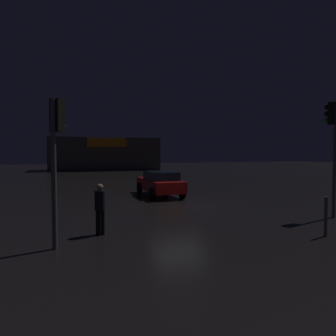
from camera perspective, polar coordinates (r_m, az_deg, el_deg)
name	(u,v)px	position (r m, az deg, el deg)	size (l,w,h in m)	color
ground_plane	(179,206)	(15.58, 1.91, -6.70)	(120.00, 120.00, 0.00)	black
store_building	(104,154)	(48.31, -11.31, 2.45)	(15.34, 7.24, 4.63)	#4C4742
traffic_signal_main	(56,141)	(9.05, -19.11, 4.57)	(0.42, 0.42, 3.98)	#595B60
traffic_signal_opposite	(332,133)	(14.21, 27.01, 5.46)	(0.42, 0.42, 4.52)	#595B60
car_near	(160,183)	(19.04, -1.43, -2.64)	(1.97, 4.53, 1.44)	#A51414
pedestrian	(100,205)	(10.31, -11.91, -6.47)	(0.47, 0.47, 1.59)	black
bollard_kerb_a	(326,217)	(11.04, 26.12, -7.73)	(0.10, 0.10, 1.22)	#595B60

